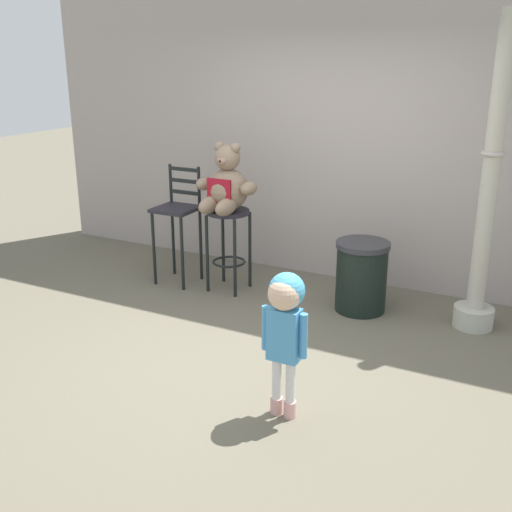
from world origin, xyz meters
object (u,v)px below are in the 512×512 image
at_px(bar_stool_with_teddy, 228,233).
at_px(bar_chair_empty, 178,216).
at_px(teddy_bear, 226,186).
at_px(lamppost, 486,214).
at_px(child_walking, 285,315).
at_px(trash_bin, 361,276).

distance_m(bar_stool_with_teddy, bar_chair_empty, 0.58).
relative_size(teddy_bear, lamppost, 0.25).
height_order(teddy_bear, child_walking, teddy_bear).
xyz_separation_m(teddy_bear, lamppost, (2.32, 0.23, -0.05)).
height_order(teddy_bear, bar_chair_empty, teddy_bear).
distance_m(child_walking, trash_bin, 1.93).
bearing_deg(bar_stool_with_teddy, teddy_bear, -90.00).
bearing_deg(bar_chair_empty, bar_stool_with_teddy, 3.40).
height_order(child_walking, lamppost, lamppost).
height_order(child_walking, trash_bin, child_walking).
bearing_deg(lamppost, bar_chair_empty, -175.49).
height_order(bar_stool_with_teddy, trash_bin, bar_stool_with_teddy).
height_order(bar_stool_with_teddy, bar_chair_empty, bar_chair_empty).
bearing_deg(teddy_bear, bar_stool_with_teddy, 90.00).
xyz_separation_m(child_walking, trash_bin, (-0.10, 1.89, -0.39)).
relative_size(child_walking, bar_chair_empty, 0.83).
bearing_deg(teddy_bear, lamppost, 5.57).
xyz_separation_m(trash_bin, lamppost, (0.99, 0.10, 0.68)).
bearing_deg(teddy_bear, trash_bin, 5.42).
distance_m(child_walking, lamppost, 2.20).
bearing_deg(bar_stool_with_teddy, bar_chair_empty, -176.60).
distance_m(bar_stool_with_teddy, child_walking, 2.30).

